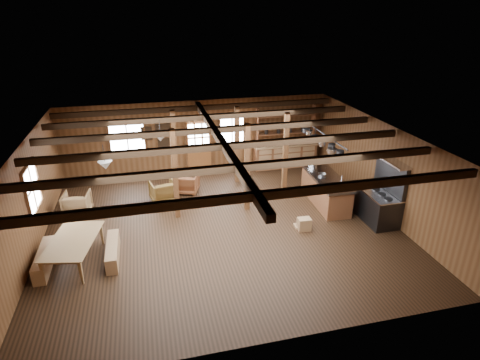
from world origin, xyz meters
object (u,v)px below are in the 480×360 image
object	(u,v)px
commercial_range	(379,201)
armchair_c	(77,203)
armchair_a	(163,191)
armchair_b	(188,183)
dining_table	(76,251)
kitchen_island	(326,190)

from	to	relation	value
commercial_range	armchair_c	distance (m)	9.21
armchair_a	armchair_b	bearing A→B (deg)	-161.60
armchair_c	armchair_a	bearing A→B (deg)	-168.69
commercial_range	armchair_a	xyz separation A→B (m)	(-6.20, 2.81, -0.27)
commercial_range	armchair_b	xyz separation A→B (m)	(-5.33, 3.32, -0.30)
armchair_a	armchair_c	size ratio (longest dim) A/B	1.01
commercial_range	dining_table	xyz separation A→B (m)	(-8.55, -0.22, -0.30)
dining_table	armchair_b	distance (m)	4.78
commercial_range	armchair_a	distance (m)	6.81
dining_table	armchair_c	distance (m)	2.77
kitchen_island	armchair_b	xyz separation A→B (m)	(-4.29, 1.89, -0.14)
kitchen_island	armchair_a	world-z (taller)	kitchen_island
commercial_range	armchair_b	distance (m)	6.29
armchair_a	armchair_c	bearing A→B (deg)	-6.16
kitchen_island	armchair_c	world-z (taller)	kitchen_island
armchair_a	armchair_b	world-z (taller)	armchair_a
commercial_range	armchair_b	bearing A→B (deg)	148.13
armchair_c	kitchen_island	bearing A→B (deg)	177.32
armchair_b	armchair_c	bearing A→B (deg)	32.91
dining_table	armchair_a	world-z (taller)	armchair_a
kitchen_island	dining_table	size ratio (longest dim) A/B	1.33
armchair_c	commercial_range	bearing A→B (deg)	169.45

